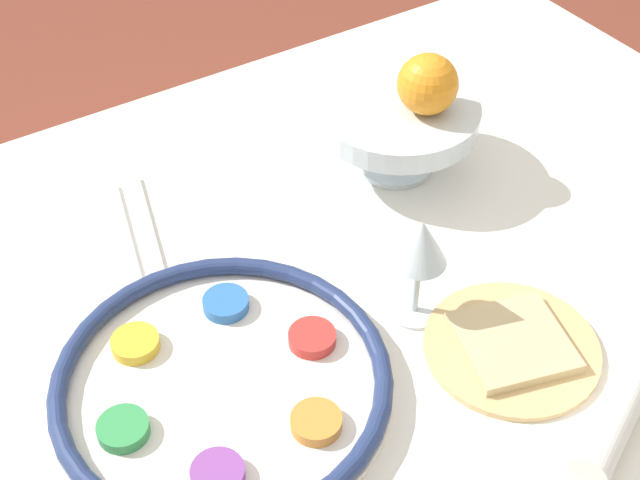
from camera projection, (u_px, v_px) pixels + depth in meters
dining_table at (328, 477)px, 1.29m from camera, size 1.43×1.00×0.75m
seder_plate at (222, 382)px, 0.93m from camera, size 0.36×0.36×0.03m
wine_glass at (421, 247)px, 0.95m from camera, size 0.06×0.06×0.14m
fruit_stand at (398, 119)px, 1.16m from camera, size 0.21×0.21×0.10m
orange_fruit at (428, 84)px, 1.11m from camera, size 0.08×0.08×0.08m
bread_plate at (512, 346)px, 0.97m from camera, size 0.19×0.19×0.02m
napkin_roll at (614, 418)px, 0.89m from camera, size 0.16×0.10×0.04m
fork_left at (122, 235)px, 1.11m from camera, size 0.07×0.20×0.01m
fork_right at (145, 226)px, 1.12m from camera, size 0.07×0.20×0.01m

